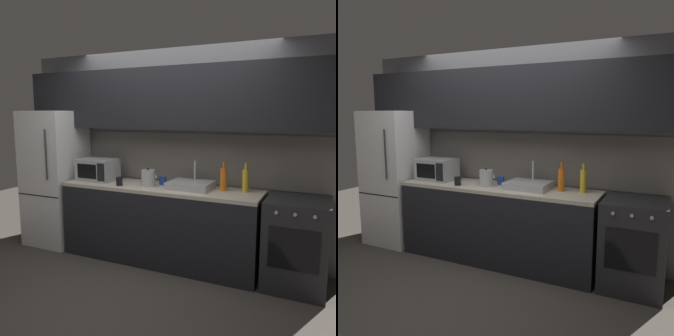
% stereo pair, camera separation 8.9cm
% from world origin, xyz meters
% --- Properties ---
extents(ground_plane, '(10.00, 10.00, 0.00)m').
position_xyz_m(ground_plane, '(0.00, 0.00, 0.00)').
color(ground_plane, '#3D3833').
extents(back_wall, '(4.09, 0.44, 2.50)m').
position_xyz_m(back_wall, '(0.00, 1.20, 1.55)').
color(back_wall, slate).
rests_on(back_wall, ground).
extents(counter_run, '(2.35, 0.60, 0.90)m').
position_xyz_m(counter_run, '(0.00, 0.90, 0.45)').
color(counter_run, black).
rests_on(counter_run, ground).
extents(refrigerator, '(0.68, 0.69, 1.77)m').
position_xyz_m(refrigerator, '(-1.55, 0.90, 0.88)').
color(refrigerator, white).
rests_on(refrigerator, ground).
extents(oven_range, '(0.60, 0.62, 0.90)m').
position_xyz_m(oven_range, '(1.51, 0.90, 0.45)').
color(oven_range, '#232326').
rests_on(oven_range, ground).
extents(microwave, '(0.46, 0.35, 0.27)m').
position_xyz_m(microwave, '(-0.87, 0.92, 1.04)').
color(microwave, '#A8AAAF').
rests_on(microwave, counter_run).
extents(sink_basin, '(0.48, 0.38, 0.30)m').
position_xyz_m(sink_basin, '(0.37, 0.93, 0.94)').
color(sink_basin, '#ADAFB5').
rests_on(sink_basin, counter_run).
extents(kettle, '(0.19, 0.16, 0.21)m').
position_xyz_m(kettle, '(-0.12, 0.84, 1.00)').
color(kettle, '#B7BABF').
rests_on(kettle, counter_run).
extents(wine_bottle_yellow, '(0.07, 0.07, 0.31)m').
position_xyz_m(wine_bottle_yellow, '(0.96, 1.01, 1.03)').
color(wine_bottle_yellow, gold).
rests_on(wine_bottle_yellow, counter_run).
extents(wine_bottle_orange, '(0.07, 0.07, 0.32)m').
position_xyz_m(wine_bottle_orange, '(0.73, 0.98, 1.03)').
color(wine_bottle_orange, orange).
rests_on(wine_bottle_orange, counter_run).
extents(mug_dark, '(0.08, 0.08, 0.10)m').
position_xyz_m(mug_dark, '(-0.44, 0.74, 0.95)').
color(mug_dark, black).
rests_on(mug_dark, counter_run).
extents(mug_blue, '(0.08, 0.08, 0.10)m').
position_xyz_m(mug_blue, '(-0.01, 1.00, 0.95)').
color(mug_blue, '#234299').
rests_on(mug_blue, counter_run).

